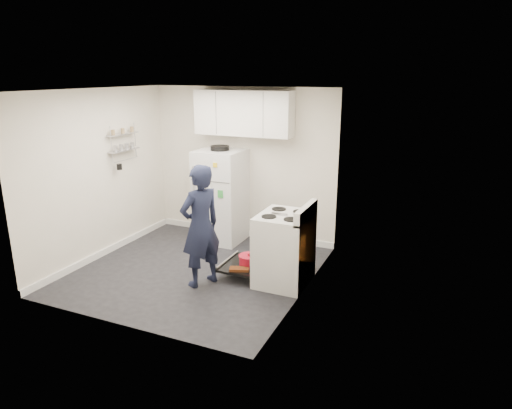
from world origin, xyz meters
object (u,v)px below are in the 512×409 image
at_px(open_oven_door, 246,263).
at_px(electric_range, 283,249).
at_px(refrigerator, 221,196).
at_px(person, 201,226).

bearing_deg(open_oven_door, electric_range, 0.85).
bearing_deg(electric_range, refrigerator, 143.78).
relative_size(electric_range, open_oven_door, 1.54).
height_order(electric_range, open_oven_door, electric_range).
relative_size(electric_range, refrigerator, 0.69).
bearing_deg(person, electric_range, 141.46).
relative_size(open_oven_door, person, 0.44).
xyz_separation_m(refrigerator, person, (0.54, -1.58, 0.04)).
height_order(electric_range, refrigerator, refrigerator).
bearing_deg(refrigerator, electric_range, -36.22).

